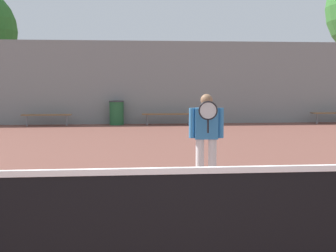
{
  "coord_description": "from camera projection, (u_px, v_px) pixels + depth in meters",
  "views": [
    {
      "loc": [
        -0.32,
        -3.58,
        1.71
      ],
      "look_at": [
        0.53,
        5.37,
        0.87
      ],
      "focal_mm": 50.0,
      "sensor_mm": 36.0,
      "label": 1
    }
  ],
  "objects": [
    {
      "name": "tennis_net",
      "position": [
        166.0,
        232.0,
        3.69
      ],
      "size": [
        11.97,
        0.09,
        1.05
      ],
      "color": "black",
      "rests_on": "ground_plane"
    },
    {
      "name": "bench_courtside_near",
      "position": [
        168.0,
        114.0,
        18.86
      ],
      "size": [
        2.1,
        0.4,
        0.46
      ],
      "color": "brown",
      "rests_on": "ground_plane"
    },
    {
      "name": "bench_by_gate",
      "position": [
        47.0,
        115.0,
        18.4
      ],
      "size": [
        1.93,
        0.4,
        0.46
      ],
      "color": "brown",
      "rests_on": "ground_plane"
    },
    {
      "name": "trash_bin",
      "position": [
        117.0,
        113.0,
        18.87
      ],
      "size": [
        0.6,
        0.6,
        0.97
      ],
      "color": "#235B33",
      "rests_on": "ground_plane"
    },
    {
      "name": "back_fence",
      "position": [
        131.0,
        83.0,
        19.2
      ],
      "size": [
        27.91,
        0.06,
        3.41
      ],
      "color": "gray",
      "rests_on": "ground_plane"
    },
    {
      "name": "tennis_player",
      "position": [
        206.0,
        133.0,
        7.88
      ],
      "size": [
        0.58,
        0.42,
        1.52
      ],
      "rotation": [
        0.0,
        0.0,
        -0.08
      ],
      "color": "silver",
      "rests_on": "ground_plane"
    }
  ]
}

